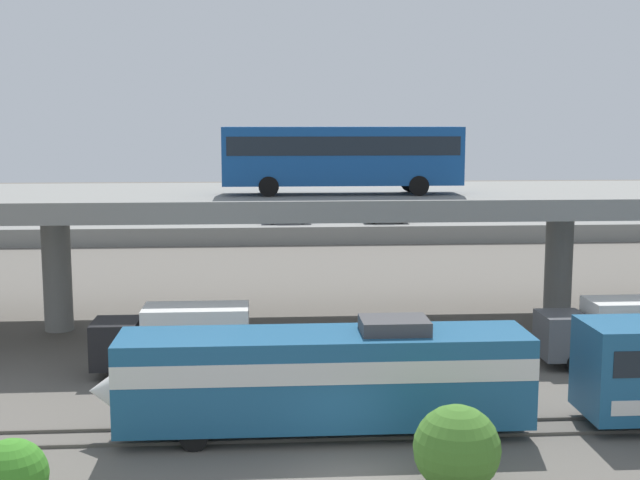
{
  "coord_description": "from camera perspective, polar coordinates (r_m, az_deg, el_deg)",
  "views": [
    {
      "loc": [
        -2.7,
        -24.9,
        11.13
      ],
      "look_at": [
        0.34,
        19.35,
        4.82
      ],
      "focal_mm": 47.41,
      "sensor_mm": 36.0,
      "label": 1
    }
  ],
  "objects": [
    {
      "name": "shrub_right",
      "position": [
        26.49,
        9.22,
        -13.72
      ],
      "size": [
        2.66,
        2.66,
        2.66
      ],
      "primitive_type": "sphere",
      "color": "#457C2A",
      "rests_on": "ground_plane"
    },
    {
      "name": "ground_plane",
      "position": [
        27.41,
        2.14,
        -15.87
      ],
      "size": [
        260.0,
        260.0,
        0.0
      ],
      "primitive_type": "plane",
      "color": "#605B54"
    },
    {
      "name": "service_truck_west",
      "position": [
        37.93,
        -9.67,
        -6.52
      ],
      "size": [
        6.8,
        2.46,
        3.04
      ],
      "rotation": [
        0.0,
        0.0,
        3.14
      ],
      "color": "black",
      "rests_on": "ground_plane"
    },
    {
      "name": "parked_car_5",
      "position": [
        82.69,
        -12.78,
        1.83
      ],
      "size": [
        4.15,
        1.94,
        1.5
      ],
      "color": "black",
      "rests_on": "pier_parking_lot"
    },
    {
      "name": "harbor_water",
      "position": [
        103.54,
        -2.42,
        1.92
      ],
      "size": [
        140.0,
        36.0,
        0.01
      ],
      "primitive_type": "cube",
      "color": "#385B7A",
      "rests_on": "ground_plane"
    },
    {
      "name": "parked_car_1",
      "position": [
        78.45,
        -2.22,
        1.7
      ],
      "size": [
        4.54,
        1.92,
        1.5
      ],
      "rotation": [
        0.0,
        0.0,
        3.14
      ],
      "color": "navy",
      "rests_on": "pier_parking_lot"
    },
    {
      "name": "highway_overpass",
      "position": [
        45.2,
        -0.49,
        2.49
      ],
      "size": [
        96.0,
        12.16,
        7.4
      ],
      "color": "gray",
      "rests_on": "ground_plane"
    },
    {
      "name": "parked_car_3",
      "position": [
        82.54,
        5.65,
        1.98
      ],
      "size": [
        4.06,
        1.91,
        1.5
      ],
      "rotation": [
        0.0,
        0.0,
        3.14
      ],
      "color": "navy",
      "rests_on": "pier_parking_lot"
    },
    {
      "name": "transit_bus_on_overpass",
      "position": [
        42.82,
        1.52,
        5.86
      ],
      "size": [
        12.0,
        2.68,
        3.4
      ],
      "color": "#14478C",
      "rests_on": "highway_overpass"
    },
    {
      "name": "parked_car_2",
      "position": [
        78.93,
        4.44,
        1.71
      ],
      "size": [
        4.14,
        1.86,
        1.5
      ],
      "color": "black",
      "rests_on": "pier_parking_lot"
    },
    {
      "name": "pier_parking_lot",
      "position": [
        80.61,
        -1.98,
        0.73
      ],
      "size": [
        77.54,
        10.02,
        1.62
      ],
      "primitive_type": "cube",
      "color": "gray",
      "rests_on": "ground_plane"
    },
    {
      "name": "parked_car_0",
      "position": [
        88.96,
        19.36,
        2.0
      ],
      "size": [
        4.61,
        1.86,
        1.5
      ],
      "rotation": [
        0.0,
        0.0,
        3.14
      ],
      "color": "navy",
      "rests_on": "pier_parking_lot"
    },
    {
      "name": "parked_car_4",
      "position": [
        82.14,
        -3.37,
        1.98
      ],
      "size": [
        4.26,
        1.98,
        1.5
      ],
      "rotation": [
        0.0,
        0.0,
        3.14
      ],
      "color": "black",
      "rests_on": "pier_parking_lot"
    },
    {
      "name": "rail_strip_near",
      "position": [
        30.38,
        1.47,
        -13.27
      ],
      "size": [
        110.0,
        0.12,
        0.12
      ],
      "primitive_type": "cube",
      "color": "#59544C",
      "rests_on": "ground_plane"
    },
    {
      "name": "train_locomotive",
      "position": [
        30.28,
        -1.07,
        -9.07
      ],
      "size": [
        15.53,
        3.04,
        4.18
      ],
      "rotation": [
        0.0,
        0.0,
        3.14
      ],
      "color": "#1E5984",
      "rests_on": "ground_plane"
    },
    {
      "name": "rail_strip_far",
      "position": [
        31.75,
        1.22,
        -12.31
      ],
      "size": [
        110.0,
        0.12,
        0.12
      ],
      "primitive_type": "cube",
      "color": "#59544C",
      "rests_on": "ground_plane"
    },
    {
      "name": "service_truck_east",
      "position": [
        41.05,
        19.48,
        -5.75
      ],
      "size": [
        6.8,
        2.46,
        3.04
      ],
      "rotation": [
        0.0,
        0.0,
        3.14
      ],
      "color": "#515459",
      "rests_on": "ground_plane"
    },
    {
      "name": "shrub_left",
      "position": [
        26.59,
        -20.11,
        -14.69
      ],
      "size": [
        2.11,
        2.11,
        2.11
      ],
      "primitive_type": "sphere",
      "color": "#3D8B26",
      "rests_on": "ground_plane"
    }
  ]
}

